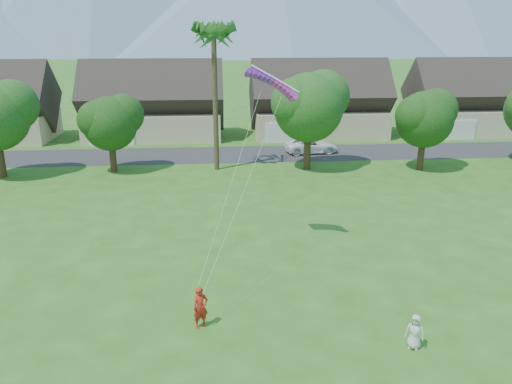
{
  "coord_description": "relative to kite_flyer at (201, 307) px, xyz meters",
  "views": [
    {
      "loc": [
        -1.98,
        -14.54,
        11.8
      ],
      "look_at": [
        0.0,
        10.0,
        3.8
      ],
      "focal_mm": 35.0,
      "sensor_mm": 36.0,
      "label": 1
    }
  ],
  "objects": [
    {
      "name": "watcher",
      "position": [
        8.28,
        -2.15,
        -0.18
      ],
      "size": [
        0.84,
        0.75,
        1.45
      ],
      "primitive_type": "imported",
      "rotation": [
        0.0,
        0.0,
        -0.51
      ],
      "color": "silver",
      "rests_on": "ground"
    },
    {
      "name": "fan_palm",
      "position": [
        0.81,
        24.82,
        10.9
      ],
      "size": [
        3.0,
        3.0,
        13.8
      ],
      "color": "#4C3D26",
      "rests_on": "ground"
    },
    {
      "name": "tree_row",
      "position": [
        1.67,
        24.24,
        3.98
      ],
      "size": [
        62.27,
        6.67,
        8.45
      ],
      "color": "#47301C",
      "rests_on": "ground"
    },
    {
      "name": "kite_flyer",
      "position": [
        0.0,
        0.0,
        0.0
      ],
      "size": [
        0.78,
        0.67,
        1.81
      ],
      "primitive_type": "imported",
      "rotation": [
        0.0,
        0.0,
        0.43
      ],
      "color": "red",
      "rests_on": "ground"
    },
    {
      "name": "parked_car",
      "position": [
        10.34,
        30.32,
        -0.18
      ],
      "size": [
        5.49,
        3.02,
        1.46
      ],
      "primitive_type": "imported",
      "rotation": [
        0.0,
        0.0,
        1.69
      ],
      "color": "white",
      "rests_on": "ground"
    },
    {
      "name": "street",
      "position": [
        2.81,
        30.32,
        -0.9
      ],
      "size": [
        90.0,
        7.0,
        0.01
      ],
      "primitive_type": "cube",
      "color": "#2D2D30",
      "rests_on": "ground"
    },
    {
      "name": "ground",
      "position": [
        2.81,
        -3.68,
        -0.9
      ],
      "size": [
        500.0,
        500.0,
        0.0
      ],
      "primitive_type": "plane",
      "color": "#2D6019",
      "rests_on": "ground"
    },
    {
      "name": "parafoil_kite",
      "position": [
        3.82,
        7.89,
        8.38
      ],
      "size": [
        2.98,
        1.12,
        0.5
      ],
      "rotation": [
        0.0,
        0.0,
        -0.08
      ],
      "color": "purple",
      "rests_on": "ground"
    },
    {
      "name": "houses_row",
      "position": [
        3.3,
        39.32,
        2.54
      ],
      "size": [
        72.75,
        8.19,
        8.86
      ],
      "color": "beige",
      "rests_on": "ground"
    }
  ]
}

